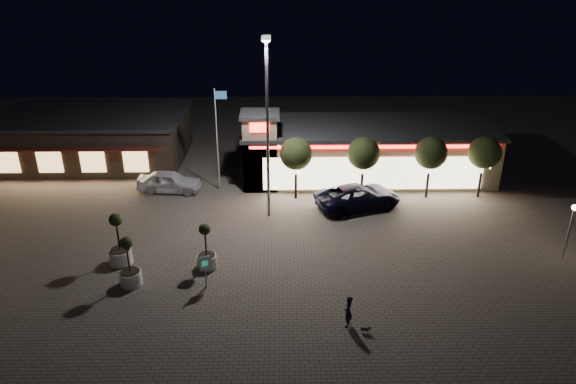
{
  "coord_description": "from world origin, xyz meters",
  "views": [
    {
      "loc": [
        2.78,
        -24.74,
        16.07
      ],
      "look_at": [
        3.32,
        6.0,
        2.68
      ],
      "focal_mm": 32.0,
      "sensor_mm": 36.0,
      "label": 1
    }
  ],
  "objects_px": {
    "pickup_truck": "(358,197)",
    "pedestrian": "(348,311)",
    "planter_mid": "(130,270)",
    "planter_left": "(120,248)",
    "white_sedan": "(169,181)",
    "valet_sign": "(205,266)"
  },
  "relations": [
    {
      "from": "white_sedan",
      "to": "valet_sign",
      "type": "xyz_separation_m",
      "value": [
        4.55,
        -13.27,
        0.48
      ]
    },
    {
      "from": "white_sedan",
      "to": "planter_mid",
      "type": "height_order",
      "value": "planter_mid"
    },
    {
      "from": "planter_mid",
      "to": "planter_left",
      "type": "bearing_deg",
      "value": 117.34
    },
    {
      "from": "pickup_truck",
      "to": "planter_left",
      "type": "relative_size",
      "value": 1.93
    },
    {
      "from": "planter_left",
      "to": "planter_mid",
      "type": "xyz_separation_m",
      "value": [
        1.18,
        -2.28,
        -0.09
      ]
    },
    {
      "from": "pedestrian",
      "to": "planter_mid",
      "type": "relative_size",
      "value": 0.56
    },
    {
      "from": "pickup_truck",
      "to": "white_sedan",
      "type": "relative_size",
      "value": 1.28
    },
    {
      "from": "planter_mid",
      "to": "pedestrian",
      "type": "bearing_deg",
      "value": -18.15
    },
    {
      "from": "planter_left",
      "to": "planter_mid",
      "type": "height_order",
      "value": "planter_left"
    },
    {
      "from": "pickup_truck",
      "to": "valet_sign",
      "type": "xyz_separation_m",
      "value": [
        -9.8,
        -10.03,
        0.45
      ]
    },
    {
      "from": "pickup_truck",
      "to": "pedestrian",
      "type": "distance_m",
      "value": 13.75
    },
    {
      "from": "planter_mid",
      "to": "valet_sign",
      "type": "xyz_separation_m",
      "value": [
        4.17,
        -0.28,
        0.4
      ]
    },
    {
      "from": "planter_mid",
      "to": "pickup_truck",
      "type": "bearing_deg",
      "value": 34.92
    },
    {
      "from": "pickup_truck",
      "to": "white_sedan",
      "type": "xyz_separation_m",
      "value": [
        -14.35,
        3.24,
        -0.03
      ]
    },
    {
      "from": "pedestrian",
      "to": "pickup_truck",
      "type": "bearing_deg",
      "value": -171.85
    },
    {
      "from": "white_sedan",
      "to": "planter_mid",
      "type": "bearing_deg",
      "value": -173.62
    },
    {
      "from": "pickup_truck",
      "to": "planter_mid",
      "type": "bearing_deg",
      "value": 106.7
    },
    {
      "from": "planter_mid",
      "to": "valet_sign",
      "type": "bearing_deg",
      "value": -3.83
    },
    {
      "from": "planter_left",
      "to": "valet_sign",
      "type": "distance_m",
      "value": 5.94
    },
    {
      "from": "planter_left",
      "to": "planter_mid",
      "type": "distance_m",
      "value": 2.57
    },
    {
      "from": "planter_mid",
      "to": "valet_sign",
      "type": "relative_size",
      "value": 1.58
    },
    {
      "from": "pedestrian",
      "to": "valet_sign",
      "type": "relative_size",
      "value": 0.87
    }
  ]
}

